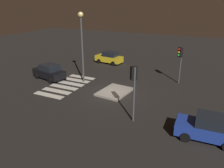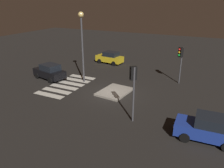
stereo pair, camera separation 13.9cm
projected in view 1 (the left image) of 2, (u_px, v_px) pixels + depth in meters
The scene contains 9 objects.
ground_plane at pixel (112, 94), 21.21m from camera, with size 80.00×80.00×0.00m, color black.
traffic_island at pixel (115, 92), 21.46m from camera, with size 3.64×2.88×0.18m.
car_blue at pixel (209, 128), 14.01m from camera, with size 1.98×3.99×1.71m.
car_black at pixel (49, 72), 24.85m from camera, with size 2.53×4.20×1.73m.
car_yellow at pixel (109, 58), 31.10m from camera, with size 2.14×3.96×1.67m.
traffic_light_west at pixel (180, 56), 22.85m from camera, with size 0.53×0.54×3.88m.
traffic_light_north at pixel (134, 80), 15.50m from camera, with size 0.53×0.54×4.14m.
street_lamp at pixel (82, 35), 22.49m from camera, with size 0.56×0.56×7.32m.
crosswalk_near at pixel (67, 85), 23.31m from camera, with size 6.45×3.20×0.02m.
Camera 1 is at (17.57, 8.43, 8.42)m, focal length 35.66 mm.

